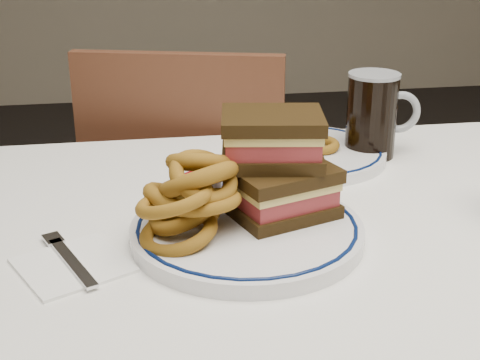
{
  "coord_description": "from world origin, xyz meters",
  "views": [
    {
      "loc": [
        -0.33,
        -0.76,
        1.15
      ],
      "look_at": [
        -0.2,
        0.01,
        0.83
      ],
      "focal_mm": 50.0,
      "sensor_mm": 36.0,
      "label": 1
    }
  ],
  "objects": [
    {
      "name": "dining_table",
      "position": [
        0.0,
        0.0,
        0.64
      ],
      "size": [
        1.27,
        0.87,
        0.75
      ],
      "color": "white",
      "rests_on": "floor"
    },
    {
      "name": "chair_far",
      "position": [
        -0.22,
        0.61,
        0.49
      ],
      "size": [
        0.51,
        0.51,
        0.9
      ],
      "color": "#482617",
      "rests_on": "floor"
    },
    {
      "name": "main_plate",
      "position": [
        -0.2,
        0.0,
        0.76
      ],
      "size": [
        0.3,
        0.3,
        0.02
      ],
      "color": "white",
      "rests_on": "dining_table"
    },
    {
      "name": "reuben_sandwich",
      "position": [
        -0.15,
        0.03,
        0.84
      ],
      "size": [
        0.16,
        0.15,
        0.13
      ],
      "color": "black",
      "rests_on": "main_plate"
    },
    {
      "name": "onion_rings_main",
      "position": [
        -0.27,
        -0.0,
        0.82
      ],
      "size": [
        0.14,
        0.14,
        0.13
      ],
      "color": "brown",
      "rests_on": "main_plate"
    },
    {
      "name": "ketchup_ramekin",
      "position": [
        -0.25,
        0.09,
        0.79
      ],
      "size": [
        0.06,
        0.06,
        0.04
      ],
      "color": "silver",
      "rests_on": "main_plate"
    },
    {
      "name": "beer_mug",
      "position": [
        0.07,
        0.28,
        0.82
      ],
      "size": [
        0.13,
        0.09,
        0.14
      ],
      "color": "black",
      "rests_on": "dining_table"
    },
    {
      "name": "far_plate",
      "position": [
        -0.04,
        0.28,
        0.76
      ],
      "size": [
        0.27,
        0.27,
        0.02
      ],
      "color": "white",
      "rests_on": "dining_table"
    },
    {
      "name": "onion_rings_far",
      "position": [
        -0.04,
        0.28,
        0.78
      ],
      "size": [
        0.1,
        0.09,
        0.04
      ],
      "color": "brown",
      "rests_on": "far_plate"
    },
    {
      "name": "napkin_fork",
      "position": [
        -0.42,
        -0.04,
        0.75
      ],
      "size": [
        0.16,
        0.16,
        0.01
      ],
      "color": "white",
      "rests_on": "dining_table"
    }
  ]
}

